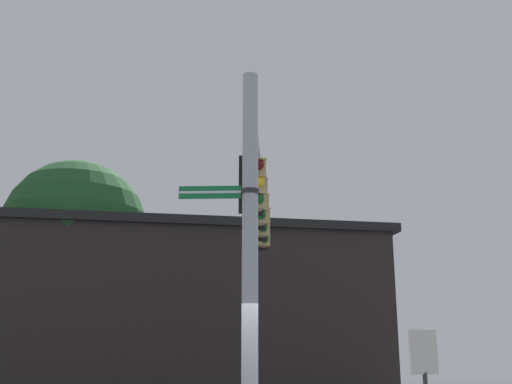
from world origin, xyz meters
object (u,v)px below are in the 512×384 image
object	(u,v)px
street_name_sign	(231,192)
historical_marker	(425,372)
traffic_light_mid_outer	(260,214)
traffic_light_nearest_pole	(255,183)
traffic_light_mid_inner	(258,200)
traffic_light_arm_end	(262,226)

from	to	relation	value
street_name_sign	historical_marker	size ratio (longest dim) A/B	0.58
historical_marker	traffic_light_mid_outer	bearing A→B (deg)	-78.45
traffic_light_nearest_pole	historical_marker	world-z (taller)	traffic_light_nearest_pole
traffic_light_nearest_pole	historical_marker	xyz separation A→B (m)	(-2.27, 2.06, -3.66)
traffic_light_mid_inner	traffic_light_mid_outer	size ratio (longest dim) A/B	1.00
traffic_light_mid_inner	traffic_light_mid_outer	xyz separation A→B (m)	(-0.67, -1.24, 0.00)
traffic_light_mid_outer	historical_marker	world-z (taller)	traffic_light_mid_outer
traffic_light_nearest_pole	historical_marker	size ratio (longest dim) A/B	0.62
traffic_light_nearest_pole	traffic_light_arm_end	distance (m)	4.24
traffic_light_mid_outer	street_name_sign	bearing A→B (deg)	57.25
traffic_light_mid_outer	traffic_light_arm_end	world-z (taller)	same
traffic_light_nearest_pole	traffic_light_mid_outer	distance (m)	2.82
traffic_light_arm_end	street_name_sign	bearing A→B (deg)	58.25
traffic_light_mid_outer	traffic_light_arm_end	xyz separation A→B (m)	(-0.67, -1.24, 0.00)
traffic_light_nearest_pole	traffic_light_arm_end	bearing A→B (deg)	-118.47
street_name_sign	traffic_light_mid_inner	bearing A→B (deg)	-124.62
traffic_light_arm_end	traffic_light_nearest_pole	bearing A→B (deg)	61.53
traffic_light_nearest_pole	traffic_light_mid_outer	bearing A→B (deg)	-118.47
traffic_light_mid_inner	traffic_light_nearest_pole	bearing A→B (deg)	61.53
traffic_light_mid_inner	historical_marker	world-z (taller)	traffic_light_mid_inner
traffic_light_mid_outer	historical_marker	size ratio (longest dim) A/B	0.62
traffic_light_nearest_pole	historical_marker	bearing A→B (deg)	137.86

